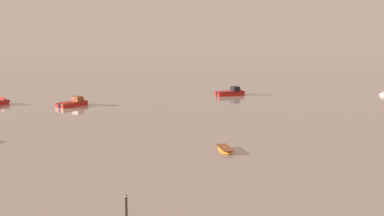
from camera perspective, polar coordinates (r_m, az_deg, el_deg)
motorboat_moored_2 at (r=83.02m, az=-13.80°, el=0.55°), size 5.37×6.08×2.31m
rowboat_moored_3 at (r=50.81m, az=3.96°, el=-5.03°), size 2.00×3.75×0.56m
motorboat_moored_5 at (r=94.02m, az=5.07°, el=1.82°), size 6.84×4.69×2.47m
mooring_post_left at (r=32.66m, az=-7.95°, el=-12.08°), size 0.22×0.22×2.18m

